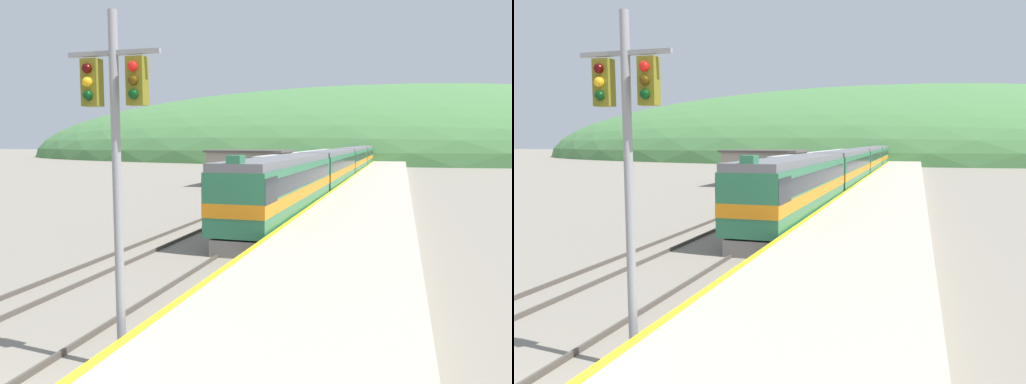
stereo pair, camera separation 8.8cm
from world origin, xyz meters
TOP-DOWN VIEW (x-y plane):
  - track_main at (0.00, 70.00)m, footprint 1.52×180.00m
  - track_siding at (-4.65, 70.00)m, footprint 1.52×180.00m
  - platform at (4.66, 50.00)m, footprint 6.19×140.00m
  - distant_hills at (0.00, 146.24)m, footprint 227.63×102.43m
  - station_shed at (-9.63, 48.30)m, footprint 8.89×6.79m
  - express_train_lead_car at (0.00, 23.66)m, footprint 2.94×19.73m
  - carriage_second at (0.00, 45.60)m, footprint 2.93×21.93m
  - carriage_third at (0.00, 68.41)m, footprint 2.93×21.93m
  - carriage_fourth at (0.00, 91.22)m, footprint 2.93×21.93m
  - carriage_fifth at (0.00, 114.03)m, footprint 2.93×21.93m
  - siding_train at (-4.65, 59.70)m, footprint 2.90×45.00m
  - signal_mast_main at (1.05, 3.23)m, footprint 2.20×0.42m

SIDE VIEW (x-z plane):
  - distant_hills at x=0.00m, z-range -20.97..20.97m
  - track_main at x=0.00m, z-range 0.00..0.16m
  - track_siding at x=-4.65m, z-range 0.00..0.16m
  - platform at x=4.66m, z-range -0.01..1.14m
  - siding_train at x=-4.65m, z-range 0.06..3.80m
  - station_shed at x=-9.63m, z-range 0.02..4.15m
  - carriage_second at x=0.00m, z-range 0.18..4.37m
  - carriage_third at x=0.00m, z-range 0.18..4.37m
  - carriage_fourth at x=0.00m, z-range 0.18..4.37m
  - carriage_fifth at x=0.00m, z-range 0.18..4.37m
  - express_train_lead_car at x=0.00m, z-range 0.02..4.56m
  - signal_mast_main at x=1.05m, z-range 1.25..9.19m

